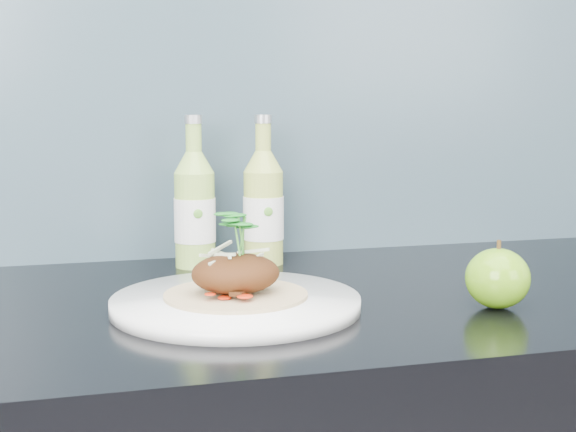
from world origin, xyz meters
The scene contains 6 objects.
subway_backsplash centered at (0.00, 1.99, 1.25)m, with size 4.00×0.02×0.70m, color #6A91A6.
dinner_plate centered at (-0.11, 1.64, 0.91)m, with size 0.35×0.35×0.02m.
pork_taco centered at (-0.11, 1.64, 0.95)m, with size 0.17×0.17×0.10m.
green_apple centered at (0.19, 1.57, 0.94)m, with size 0.09×0.09×0.08m.
cider_bottle_left centered at (-0.12, 1.90, 0.98)m, with size 0.06×0.06×0.22m.
cider_bottle_right centered at (-0.01, 1.90, 0.98)m, with size 0.06×0.06×0.22m.
Camera 1 is at (-0.30, 0.74, 1.14)m, focal length 50.00 mm.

